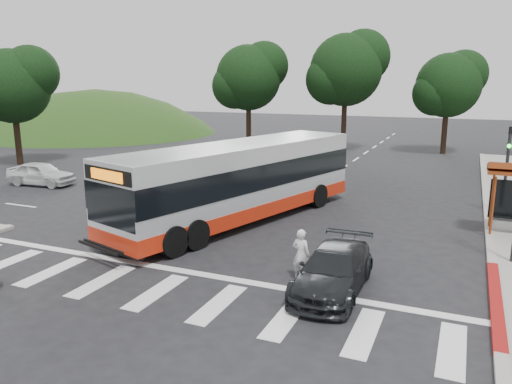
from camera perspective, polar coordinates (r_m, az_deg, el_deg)
The scene contains 14 objects.
ground at distance 19.03m, azimuth -2.76°, elevation -5.71°, with size 140.00×140.00×0.00m, color black.
curb_east at distance 24.96m, azimuth 24.93°, elevation -2.26°, with size 0.30×40.00×0.15m, color #9E9991.
curb_east_red at distance 15.44m, azimuth 25.72°, elevation -11.20°, with size 0.32×6.00×0.15m, color maroon.
hillside_nw at distance 61.38m, azimuth -17.67°, elevation 6.47°, with size 44.00×44.00×10.00m, color #1C3812.
crosswalk_ladder at distance 15.00m, azimuth -11.29°, elevation -11.13°, with size 18.00×2.60×0.01m, color silver.
traffic_signal_ne_short at distance 25.02m, azimuth 26.79°, elevation 3.22°, with size 0.18×0.37×4.00m.
tree_north_a at distance 43.44m, azimuth 10.37°, elevation 13.69°, with size 6.60×6.15×10.17m.
tree_north_b at distance 44.32m, azimuth 21.21°, elevation 11.40°, with size 5.72×5.33×8.43m.
tree_north_c at distance 44.07m, azimuth -0.74°, elevation 13.05°, with size 6.16×5.74×9.30m.
tree_west_a at distance 39.79m, azimuth -25.97°, elevation 10.94°, with size 5.72×5.33×8.43m.
transit_bus at distance 21.47m, azimuth -1.85°, elevation 1.07°, with size 2.82×13.01×3.36m, color silver, non-canonical shape.
pedestrian at distance 15.31m, azimuth 5.17°, elevation -7.17°, with size 0.59×0.39×1.62m, color silver.
dark_sedan at distance 14.76m, azimuth 8.83°, elevation -8.79°, with size 1.78×4.38×1.27m, color black.
west_car_white at distance 31.59m, azimuth -23.37°, elevation 1.95°, with size 1.62×4.03×1.37m, color silver.
Camera 1 is at (7.94, -16.22, 5.99)m, focal length 35.00 mm.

